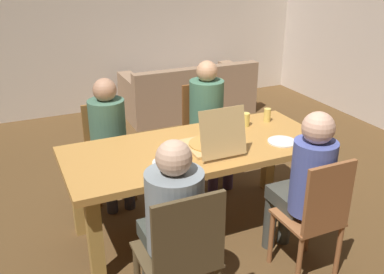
# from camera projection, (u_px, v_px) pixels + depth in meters

# --- Properties ---
(ground_plane) EXTENTS (20.00, 20.00, 0.00)m
(ground_plane) POSITION_uv_depth(u_px,v_px,m) (197.00, 226.00, 3.72)
(ground_plane) COLOR brown
(back_wall) EXTENTS (6.54, 0.12, 2.96)m
(back_wall) POSITION_uv_depth(u_px,v_px,m) (95.00, 7.00, 5.99)
(back_wall) COLOR beige
(back_wall) RESTS_ON ground
(dining_table) EXTENTS (2.10, 0.90, 0.76)m
(dining_table) POSITION_uv_depth(u_px,v_px,m) (197.00, 158.00, 3.46)
(dining_table) COLOR #BC813C
(dining_table) RESTS_ON ground
(chair_0) EXTENTS (0.41, 0.42, 0.88)m
(chair_0) POSITION_uv_depth(u_px,v_px,m) (108.00, 148.00, 4.09)
(chair_0) COLOR brown
(chair_0) RESTS_ON ground
(person_0) EXTENTS (0.33, 0.51, 1.17)m
(person_0) POSITION_uv_depth(u_px,v_px,m) (109.00, 131.00, 3.89)
(person_0) COLOR #2F2E38
(person_0) RESTS_ON ground
(chair_1) EXTENTS (0.46, 0.45, 0.97)m
(chair_1) POSITION_uv_depth(u_px,v_px,m) (182.00, 255.00, 2.56)
(chair_1) COLOR brown
(chair_1) RESTS_ON ground
(person_1) EXTENTS (0.35, 0.51, 1.22)m
(person_1) POSITION_uv_depth(u_px,v_px,m) (172.00, 214.00, 2.60)
(person_1) COLOR #3A3F37
(person_1) RESTS_ON ground
(chair_2) EXTENTS (0.39, 0.38, 0.95)m
(chair_2) POSITION_uv_depth(u_px,v_px,m) (317.00, 215.00, 2.93)
(chair_2) COLOR #965B33
(chair_2) RESTS_ON ground
(person_2) EXTENTS (0.29, 0.53, 1.24)m
(person_2) POSITION_uv_depth(u_px,v_px,m) (305.00, 180.00, 2.99)
(person_2) COLOR #404038
(person_2) RESTS_ON ground
(chair_3) EXTENTS (0.38, 0.40, 0.95)m
(chair_3) POSITION_uv_depth(u_px,v_px,m) (203.00, 128.00, 4.46)
(chair_3) COLOR brown
(chair_3) RESTS_ON ground
(person_3) EXTENTS (0.34, 0.56, 1.23)m
(person_3) POSITION_uv_depth(u_px,v_px,m) (209.00, 113.00, 4.25)
(person_3) COLOR #3C2C4B
(person_3) RESTS_ON ground
(pizza_box_0) EXTENTS (0.37, 0.45, 0.38)m
(pizza_box_0) POSITION_uv_depth(u_px,v_px,m) (212.00, 143.00, 3.35)
(pizza_box_0) COLOR tan
(pizza_box_0) RESTS_ON dining_table
(plate_0) EXTENTS (0.22, 0.22, 0.01)m
(plate_0) POSITION_uv_depth(u_px,v_px,m) (168.00, 163.00, 3.13)
(plate_0) COLOR white
(plate_0) RESTS_ON dining_table
(plate_1) EXTENTS (0.23, 0.23, 0.01)m
(plate_1) POSITION_uv_depth(u_px,v_px,m) (282.00, 142.00, 3.49)
(plate_1) COLOR white
(plate_1) RESTS_ON dining_table
(drinking_glass_0) EXTENTS (0.07, 0.07, 0.12)m
(drinking_glass_0) POSITION_uv_depth(u_px,v_px,m) (245.00, 119.00, 3.80)
(drinking_glass_0) COLOR #E7CA5A
(drinking_glass_0) RESTS_ON dining_table
(drinking_glass_1) EXTENTS (0.06, 0.06, 0.12)m
(drinking_glass_1) POSITION_uv_depth(u_px,v_px,m) (267.00, 115.00, 3.90)
(drinking_glass_1) COLOR #E4C25A
(drinking_glass_1) RESTS_ON dining_table
(couch) EXTENTS (1.83, 0.88, 0.76)m
(couch) POSITION_uv_depth(u_px,v_px,m) (188.00, 95.00, 6.26)
(couch) COLOR #917358
(couch) RESTS_ON ground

